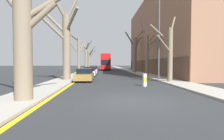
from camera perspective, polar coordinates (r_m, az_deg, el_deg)
The scene contains 20 objects.
ground_plane at distance 8.52m, azimuth 6.31°, elevation -10.10°, with size 300.00×300.00×0.00m, color #2B2D30.
sidewalk_left at distance 58.39m, azimuth -7.11°, elevation 0.37°, with size 2.39×120.00×0.12m, color #A39E93.
sidewalk_right at distance 58.64m, azimuth 3.61°, elevation 0.39°, with size 2.39×120.00×0.12m, color #A39E93.
building_facade_right at distance 35.17m, azimuth 19.02°, elevation 10.53°, with size 10.08×33.44×14.09m.
kerb_line_stripe at distance 58.31m, azimuth -5.77°, elevation 0.32°, with size 0.24×120.00×0.01m, color yellow.
street_tree_left_0 at distance 9.26m, azimuth -26.72°, elevation 11.19°, with size 5.46×2.56×6.79m.
street_tree_left_1 at distance 19.16m, azimuth -14.93°, elevation 8.94°, with size 3.91×2.57×9.35m.
street_tree_left_2 at distance 29.14m, azimuth -11.06°, elevation 5.42°, with size 2.75×3.72×7.54m.
street_tree_left_3 at distance 39.57m, azimuth -8.44°, elevation 4.09°, with size 2.85×2.84×7.07m.
street_tree_left_4 at distance 49.78m, azimuth -7.42°, elevation 3.61°, with size 3.52×2.76×6.63m.
street_tree_right_0 at distance 17.63m, azimuth 18.14°, elevation 5.75°, with size 2.53×4.21×6.38m.
street_tree_right_1 at distance 26.24m, azimuth 11.58°, elevation 5.96°, with size 3.42×4.13×8.26m.
street_tree_right_2 at distance 35.55m, azimuth 7.48°, elevation 5.84°, with size 4.50×2.54×9.31m.
double_decker_bus at distance 49.18m, azimuth -2.19°, elevation 2.88°, with size 2.60×10.89×4.37m.
parked_car_0 at distance 18.52m, azimuth -8.85°, elevation -1.59°, with size 1.71×4.41×1.28m.
parked_car_1 at distance 25.42m, azimuth -7.28°, elevation -0.54°, with size 1.71×4.56×1.34m.
parked_car_2 at distance 31.09m, azimuth -6.52°, elevation -0.10°, with size 1.78×4.06×1.29m.
parked_car_3 at distance 37.57m, azimuth -5.92°, elevation 0.33°, with size 1.79×4.14×1.36m.
lamp_post at distance 19.53m, azimuth 14.84°, elevation 11.01°, with size 1.40×0.20×8.76m.
traffic_bollard at distance 14.05m, azimuth 10.63°, elevation -3.23°, with size 0.30×0.31×1.01m.
Camera 1 is at (-1.37, -8.21, 1.80)m, focal length 28.00 mm.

